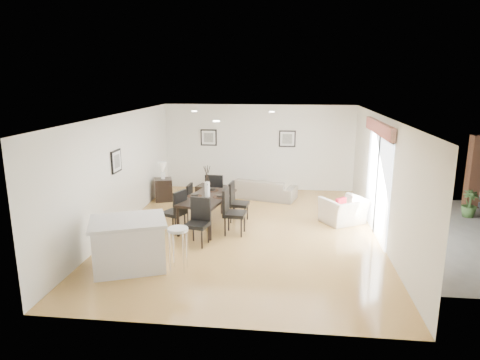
# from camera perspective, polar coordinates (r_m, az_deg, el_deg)

# --- Properties ---
(ground) EXTENTS (8.00, 8.00, 0.00)m
(ground) POSITION_cam_1_polar(r_m,az_deg,el_deg) (10.10, 0.80, -6.86)
(ground) COLOR tan
(ground) RESTS_ON ground
(wall_back) EXTENTS (6.00, 0.04, 2.70)m
(wall_back) POSITION_cam_1_polar(r_m,az_deg,el_deg) (13.63, 2.49, 4.34)
(wall_back) COLOR white
(wall_back) RESTS_ON ground
(wall_front) EXTENTS (6.00, 0.04, 2.70)m
(wall_front) POSITION_cam_1_polar(r_m,az_deg,el_deg) (5.91, -3.05, -7.97)
(wall_front) COLOR white
(wall_front) RESTS_ON ground
(wall_left) EXTENTS (0.04, 8.00, 2.70)m
(wall_left) POSITION_cam_1_polar(r_m,az_deg,el_deg) (10.44, -15.80, 1.02)
(wall_left) COLOR white
(wall_left) RESTS_ON ground
(wall_right) EXTENTS (0.04, 8.00, 2.70)m
(wall_right) POSITION_cam_1_polar(r_m,az_deg,el_deg) (9.89, 18.39, 0.16)
(wall_right) COLOR white
(wall_right) RESTS_ON ground
(ceiling) EXTENTS (6.00, 8.00, 0.02)m
(ceiling) POSITION_cam_1_polar(r_m,az_deg,el_deg) (9.51, 0.85, 8.58)
(ceiling) COLOR white
(ceiling) RESTS_ON wall_back
(sofa) EXTENTS (2.12, 1.29, 0.58)m
(sofa) POSITION_cam_1_polar(r_m,az_deg,el_deg) (12.77, 3.00, -1.15)
(sofa) COLOR gray
(sofa) RESTS_ON ground
(armchair) EXTENTS (1.28, 1.24, 0.64)m
(armchair) POSITION_cam_1_polar(r_m,az_deg,el_deg) (10.87, 13.67, -3.99)
(armchair) COLOR silver
(armchair) RESTS_ON ground
(courtyard_plant_b) EXTENTS (0.41, 0.41, 0.70)m
(courtyard_plant_b) POSITION_cam_1_polar(r_m,az_deg,el_deg) (12.51, 28.27, -2.81)
(courtyard_plant_b) COLOR #345122
(courtyard_plant_b) RESTS_ON ground
(dining_table) EXTENTS (1.22, 1.93, 0.74)m
(dining_table) POSITION_cam_1_polar(r_m,az_deg,el_deg) (10.26, -4.36, -2.63)
(dining_table) COLOR black
(dining_table) RESTS_ON ground
(dining_chair_wnear) EXTENTS (0.59, 0.59, 1.01)m
(dining_chair_wnear) POSITION_cam_1_polar(r_m,az_deg,el_deg) (9.99, -8.45, -3.85)
(dining_chair_wnear) COLOR black
(dining_chair_wnear) RESTS_ON ground
(dining_chair_wfar) EXTENTS (0.44, 0.44, 0.93)m
(dining_chair_wfar) POSITION_cam_1_polar(r_m,az_deg,el_deg) (10.85, -7.21, -2.64)
(dining_chair_wfar) COLOR black
(dining_chair_wfar) RESTS_ON ground
(dining_chair_enear) EXTENTS (0.52, 0.52, 1.07)m
(dining_chair_enear) POSITION_cam_1_polar(r_m,az_deg,el_deg) (9.77, -1.23, -3.87)
(dining_chair_enear) COLOR black
(dining_chair_enear) RESTS_ON ground
(dining_chair_efar) EXTENTS (0.49, 0.49, 1.00)m
(dining_chair_efar) POSITION_cam_1_polar(r_m,az_deg,el_deg) (10.63, -0.56, -2.64)
(dining_chair_efar) COLOR black
(dining_chair_efar) RESTS_ON ground
(dining_chair_head) EXTENTS (0.54, 0.54, 1.01)m
(dining_chair_head) POSITION_cam_1_polar(r_m,az_deg,el_deg) (9.26, -5.52, -5.15)
(dining_chair_head) COLOR black
(dining_chair_head) RESTS_ON ground
(dining_chair_foot) EXTENTS (0.50, 0.50, 1.05)m
(dining_chair_foot) POSITION_cam_1_polar(r_m,az_deg,el_deg) (11.33, -3.34, -1.50)
(dining_chair_foot) COLOR black
(dining_chair_foot) RESTS_ON ground
(vase) EXTENTS (0.98, 1.50, 0.76)m
(vase) POSITION_cam_1_polar(r_m,az_deg,el_deg) (10.16, -4.40, -0.54)
(vase) COLOR white
(vase) RESTS_ON dining_table
(coffee_table) EXTENTS (1.00, 0.75, 0.36)m
(coffee_table) POSITION_cam_1_polar(r_m,az_deg,el_deg) (12.87, -3.73, -1.56)
(coffee_table) COLOR black
(coffee_table) RESTS_ON ground
(side_table) EXTENTS (0.62, 0.62, 0.65)m
(side_table) POSITION_cam_1_polar(r_m,az_deg,el_deg) (12.69, -10.15, -1.28)
(side_table) COLOR black
(side_table) RESTS_ON ground
(table_lamp) EXTENTS (0.26, 0.26, 0.49)m
(table_lamp) POSITION_cam_1_polar(r_m,az_deg,el_deg) (12.54, -10.27, 1.56)
(table_lamp) COLOR white
(table_lamp) RESTS_ON side_table
(cushion) EXTENTS (0.28, 0.27, 0.30)m
(cushion) POSITION_cam_1_polar(r_m,az_deg,el_deg) (10.72, 13.31, -3.13)
(cushion) COLOR #A31521
(cushion) RESTS_ON armchair
(kitchen_island) EXTENTS (1.66, 1.48, 0.96)m
(kitchen_island) POSITION_cam_1_polar(r_m,az_deg,el_deg) (8.36, -14.58, -8.21)
(kitchen_island) COLOR silver
(kitchen_island) RESTS_ON ground
(bar_stool) EXTENTS (0.38, 0.38, 0.83)m
(bar_stool) POSITION_cam_1_polar(r_m,az_deg,el_deg) (7.99, -8.27, -7.15)
(bar_stool) COLOR silver
(bar_stool) RESTS_ON ground
(framed_print_back_left) EXTENTS (0.52, 0.04, 0.52)m
(framed_print_back_left) POSITION_cam_1_polar(r_m,az_deg,el_deg) (13.76, -4.20, 5.67)
(framed_print_back_left) COLOR black
(framed_print_back_left) RESTS_ON wall_back
(framed_print_back_right) EXTENTS (0.52, 0.04, 0.52)m
(framed_print_back_right) POSITION_cam_1_polar(r_m,az_deg,el_deg) (13.52, 6.32, 5.49)
(framed_print_back_right) COLOR black
(framed_print_back_right) RESTS_ON wall_back
(framed_print_left_wall) EXTENTS (0.04, 0.52, 0.52)m
(framed_print_left_wall) POSITION_cam_1_polar(r_m,az_deg,el_deg) (10.19, -16.16, 2.42)
(framed_print_left_wall) COLOR black
(framed_print_left_wall) RESTS_ON wall_left
(sliding_door) EXTENTS (0.12, 2.70, 2.57)m
(sliding_door) POSITION_cam_1_polar(r_m,az_deg,el_deg) (10.11, 17.94, 2.29)
(sliding_door) COLOR white
(sliding_door) RESTS_ON wall_right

